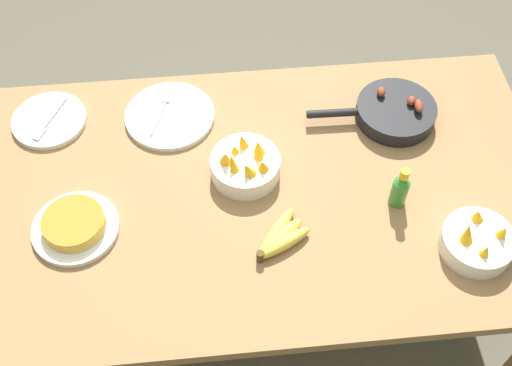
{
  "coord_description": "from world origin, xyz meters",
  "views": [
    {
      "loc": [
        -0.1,
        -1.02,
        2.14
      ],
      "look_at": [
        0.0,
        0.0,
        0.73
      ],
      "focal_mm": 45.0,
      "sensor_mm": 36.0,
      "label": 1
    }
  ],
  "objects_px": {
    "fruit_bowl_citrus": "(477,241)",
    "banana_bunch": "(279,238)",
    "empty_plate_far_left": "(49,120)",
    "skillet": "(394,112)",
    "fruit_bowl_mango": "(245,165)",
    "empty_plate_near_front": "(170,116)",
    "frittata_plate_center": "(75,226)",
    "hot_sauce_bottle": "(400,189)"
  },
  "relations": [
    {
      "from": "empty_plate_far_left",
      "to": "empty_plate_near_front",
      "type": "bearing_deg",
      "value": -2.67
    },
    {
      "from": "skillet",
      "to": "empty_plate_near_front",
      "type": "relative_size",
      "value": 1.44
    },
    {
      "from": "frittata_plate_center",
      "to": "hot_sauce_bottle",
      "type": "height_order",
      "value": "hot_sauce_bottle"
    },
    {
      "from": "skillet",
      "to": "fruit_bowl_mango",
      "type": "height_order",
      "value": "fruit_bowl_mango"
    },
    {
      "from": "frittata_plate_center",
      "to": "fruit_bowl_citrus",
      "type": "bearing_deg",
      "value": -8.6
    },
    {
      "from": "banana_bunch",
      "to": "frittata_plate_center",
      "type": "height_order",
      "value": "frittata_plate_center"
    },
    {
      "from": "fruit_bowl_mango",
      "to": "fruit_bowl_citrus",
      "type": "bearing_deg",
      "value": -27.74
    },
    {
      "from": "empty_plate_far_left",
      "to": "skillet",
      "type": "bearing_deg",
      "value": -4.68
    },
    {
      "from": "hot_sauce_bottle",
      "to": "frittata_plate_center",
      "type": "bearing_deg",
      "value": -179.59
    },
    {
      "from": "skillet",
      "to": "fruit_bowl_citrus",
      "type": "xyz_separation_m",
      "value": [
        0.11,
        -0.46,
        0.01
      ]
    },
    {
      "from": "fruit_bowl_mango",
      "to": "hot_sauce_bottle",
      "type": "height_order",
      "value": "hot_sauce_bottle"
    },
    {
      "from": "banana_bunch",
      "to": "fruit_bowl_citrus",
      "type": "height_order",
      "value": "fruit_bowl_citrus"
    },
    {
      "from": "banana_bunch",
      "to": "empty_plate_near_front",
      "type": "xyz_separation_m",
      "value": [
        -0.28,
        0.46,
        -0.01
      ]
    },
    {
      "from": "skillet",
      "to": "fruit_bowl_citrus",
      "type": "distance_m",
      "value": 0.48
    },
    {
      "from": "banana_bunch",
      "to": "empty_plate_near_front",
      "type": "height_order",
      "value": "banana_bunch"
    },
    {
      "from": "fruit_bowl_mango",
      "to": "hot_sauce_bottle",
      "type": "distance_m",
      "value": 0.42
    },
    {
      "from": "fruit_bowl_mango",
      "to": "fruit_bowl_citrus",
      "type": "xyz_separation_m",
      "value": [
        0.57,
        -0.3,
        -0.01
      ]
    },
    {
      "from": "fruit_bowl_citrus",
      "to": "empty_plate_near_front",
      "type": "bearing_deg",
      "value": 145.68
    },
    {
      "from": "skillet",
      "to": "fruit_bowl_citrus",
      "type": "relative_size",
      "value": 2.07
    },
    {
      "from": "banana_bunch",
      "to": "frittata_plate_center",
      "type": "bearing_deg",
      "value": 170.4
    },
    {
      "from": "fruit_bowl_mango",
      "to": "banana_bunch",
      "type": "bearing_deg",
      "value": -73.72
    },
    {
      "from": "fruit_bowl_citrus",
      "to": "banana_bunch",
      "type": "bearing_deg",
      "value": 172.47
    },
    {
      "from": "frittata_plate_center",
      "to": "hot_sauce_bottle",
      "type": "relative_size",
      "value": 1.65
    },
    {
      "from": "banana_bunch",
      "to": "fruit_bowl_mango",
      "type": "bearing_deg",
      "value": 106.28
    },
    {
      "from": "empty_plate_near_front",
      "to": "empty_plate_far_left",
      "type": "distance_m",
      "value": 0.36
    },
    {
      "from": "empty_plate_near_front",
      "to": "fruit_bowl_mango",
      "type": "relative_size",
      "value": 1.38
    },
    {
      "from": "frittata_plate_center",
      "to": "banana_bunch",
      "type": "bearing_deg",
      "value": -9.6
    },
    {
      "from": "skillet",
      "to": "empty_plate_far_left",
      "type": "height_order",
      "value": "skillet"
    },
    {
      "from": "fruit_bowl_mango",
      "to": "empty_plate_near_front",
      "type": "bearing_deg",
      "value": 131.99
    },
    {
      "from": "empty_plate_far_left",
      "to": "fruit_bowl_citrus",
      "type": "distance_m",
      "value": 1.26
    },
    {
      "from": "banana_bunch",
      "to": "fruit_bowl_mango",
      "type": "distance_m",
      "value": 0.24
    },
    {
      "from": "skillet",
      "to": "hot_sauce_bottle",
      "type": "bearing_deg",
      "value": 80.39
    },
    {
      "from": "banana_bunch",
      "to": "frittata_plate_center",
      "type": "distance_m",
      "value": 0.54
    },
    {
      "from": "empty_plate_far_left",
      "to": "banana_bunch",
      "type": "bearing_deg",
      "value": -37.16
    },
    {
      "from": "empty_plate_near_front",
      "to": "empty_plate_far_left",
      "type": "relative_size",
      "value": 1.22
    },
    {
      "from": "banana_bunch",
      "to": "skillet",
      "type": "height_order",
      "value": "skillet"
    },
    {
      "from": "frittata_plate_center",
      "to": "fruit_bowl_mango",
      "type": "xyz_separation_m",
      "value": [
        0.46,
        0.14,
        0.02
      ]
    },
    {
      "from": "fruit_bowl_mango",
      "to": "fruit_bowl_citrus",
      "type": "distance_m",
      "value": 0.64
    },
    {
      "from": "skillet",
      "to": "hot_sauce_bottle",
      "type": "xyz_separation_m",
      "value": [
        -0.06,
        -0.3,
        0.03
      ]
    },
    {
      "from": "skillet",
      "to": "empty_plate_far_left",
      "type": "distance_m",
      "value": 1.03
    },
    {
      "from": "empty_plate_near_front",
      "to": "hot_sauce_bottle",
      "type": "height_order",
      "value": "hot_sauce_bottle"
    },
    {
      "from": "fruit_bowl_citrus",
      "to": "empty_plate_far_left",
      "type": "bearing_deg",
      "value": 154.27
    }
  ]
}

